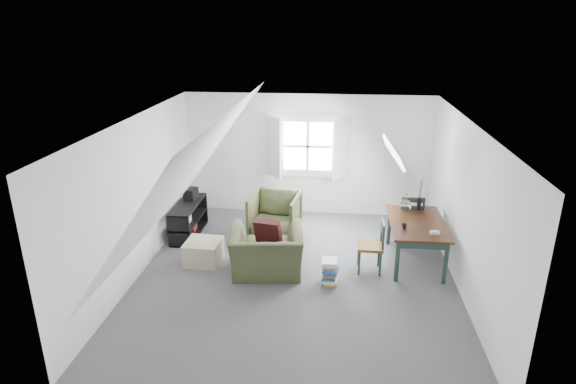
# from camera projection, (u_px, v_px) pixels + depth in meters

# --- Properties ---
(floor) EXTENTS (5.50, 5.50, 0.00)m
(floor) POSITION_uv_depth(u_px,v_px,m) (295.00, 276.00, 7.69)
(floor) COLOR #525156
(floor) RESTS_ON ground
(ceiling) EXTENTS (5.50, 5.50, 0.00)m
(ceiling) POSITION_uv_depth(u_px,v_px,m) (296.00, 122.00, 6.84)
(ceiling) COLOR white
(ceiling) RESTS_ON wall_back
(wall_back) EXTENTS (5.00, 0.00, 5.00)m
(wall_back) POSITION_uv_depth(u_px,v_px,m) (308.00, 155.00, 9.84)
(wall_back) COLOR white
(wall_back) RESTS_ON ground
(wall_front) EXTENTS (5.00, 0.00, 5.00)m
(wall_front) POSITION_uv_depth(u_px,v_px,m) (271.00, 305.00, 4.70)
(wall_front) COLOR white
(wall_front) RESTS_ON ground
(wall_left) EXTENTS (0.00, 5.50, 5.50)m
(wall_left) POSITION_uv_depth(u_px,v_px,m) (137.00, 198.00, 7.51)
(wall_left) COLOR white
(wall_left) RESTS_ON ground
(wall_right) EXTENTS (0.00, 5.50, 5.50)m
(wall_right) POSITION_uv_depth(u_px,v_px,m) (466.00, 210.00, 7.03)
(wall_right) COLOR white
(wall_right) RESTS_ON ground
(slope_left) EXTENTS (3.19, 5.50, 4.48)m
(slope_left) POSITION_uv_depth(u_px,v_px,m) (194.00, 167.00, 7.24)
(slope_left) COLOR white
(slope_left) RESTS_ON wall_left
(slope_right) EXTENTS (3.19, 5.50, 4.48)m
(slope_right) POSITION_uv_depth(u_px,v_px,m) (403.00, 174.00, 6.94)
(slope_right) COLOR white
(slope_right) RESTS_ON wall_right
(dormer_window) EXTENTS (1.71, 0.35, 1.30)m
(dormer_window) POSITION_uv_depth(u_px,v_px,m) (308.00, 147.00, 9.70)
(dormer_window) COLOR white
(dormer_window) RESTS_ON wall_back
(skylight) EXTENTS (0.35, 0.75, 0.47)m
(skylight) POSITION_uv_depth(u_px,v_px,m) (394.00, 152.00, 8.17)
(skylight) COLOR white
(skylight) RESTS_ON slope_right
(armchair_near) EXTENTS (1.26, 1.13, 0.74)m
(armchair_near) POSITION_uv_depth(u_px,v_px,m) (267.00, 272.00, 7.82)
(armchair_near) COLOR #3B4024
(armchair_near) RESTS_ON floor
(armchair_far) EXTENTS (0.98, 1.01, 0.82)m
(armchair_far) POSITION_uv_depth(u_px,v_px,m) (275.00, 234.00, 9.20)
(armchair_far) COLOR #3B4024
(armchair_far) RESTS_ON floor
(throw_pillow) EXTENTS (0.46, 0.32, 0.44)m
(throw_pillow) POSITION_uv_depth(u_px,v_px,m) (268.00, 231.00, 7.74)
(throw_pillow) COLOR #3B1014
(throw_pillow) RESTS_ON armchair_near
(ottoman) EXTENTS (0.60, 0.60, 0.38)m
(ottoman) POSITION_uv_depth(u_px,v_px,m) (203.00, 252.00, 8.10)
(ottoman) COLOR tan
(ottoman) RESTS_ON floor
(dining_table) EXTENTS (0.89, 1.48, 0.74)m
(dining_table) POSITION_uv_depth(u_px,v_px,m) (417.00, 227.00, 7.93)
(dining_table) COLOR black
(dining_table) RESTS_ON floor
(demijohn) EXTENTS (0.21, 0.21, 0.30)m
(demijohn) POSITION_uv_depth(u_px,v_px,m) (405.00, 205.00, 8.29)
(demijohn) COLOR silver
(demijohn) RESTS_ON dining_table
(vase_twigs) EXTENTS (0.07, 0.08, 0.56)m
(vase_twigs) POSITION_uv_depth(u_px,v_px,m) (419.00, 203.00, 8.36)
(vase_twigs) COLOR black
(vase_twigs) RESTS_ON dining_table
(cup) EXTENTS (0.11, 0.11, 0.08)m
(cup) POSITION_uv_depth(u_px,v_px,m) (404.00, 229.00, 7.64)
(cup) COLOR black
(cup) RESTS_ON dining_table
(paper_box) EXTENTS (0.13, 0.09, 0.04)m
(paper_box) POSITION_uv_depth(u_px,v_px,m) (435.00, 233.00, 7.45)
(paper_box) COLOR white
(paper_box) RESTS_ON dining_table
(dining_chair_far) EXTENTS (0.46, 0.46, 0.97)m
(dining_chair_far) POSITION_uv_depth(u_px,v_px,m) (410.00, 218.00, 8.64)
(dining_chair_far) COLOR brown
(dining_chair_far) RESTS_ON floor
(dining_chair_near) EXTENTS (0.41, 0.41, 0.87)m
(dining_chair_near) POSITION_uv_depth(u_px,v_px,m) (372.00, 245.00, 7.73)
(dining_chair_near) COLOR brown
(dining_chair_near) RESTS_ON floor
(media_shelf) EXTENTS (0.41, 1.22, 0.62)m
(media_shelf) POSITION_uv_depth(u_px,v_px,m) (188.00, 221.00, 9.09)
(media_shelf) COLOR black
(media_shelf) RESTS_ON floor
(electronics_box) EXTENTS (0.24, 0.30, 0.22)m
(electronics_box) POSITION_uv_depth(u_px,v_px,m) (191.00, 194.00, 9.21)
(electronics_box) COLOR black
(electronics_box) RESTS_ON media_shelf
(magazine_stack) EXTENTS (0.29, 0.35, 0.39)m
(magazine_stack) POSITION_uv_depth(u_px,v_px,m) (330.00, 272.00, 7.44)
(magazine_stack) COLOR #B29933
(magazine_stack) RESTS_ON floor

